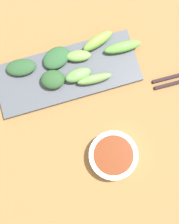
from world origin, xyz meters
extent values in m
cube|color=olive|center=(0.00, 0.00, 0.01)|extent=(2.10, 2.10, 0.02)
cylinder|color=white|center=(-0.15, -0.02, 0.04)|extent=(0.12, 0.12, 0.03)
cylinder|color=maroon|center=(-0.15, -0.02, 0.04)|extent=(0.10, 0.10, 0.02)
cube|color=#484E56|center=(0.08, 0.03, 0.03)|extent=(0.14, 0.37, 0.01)
ellipsoid|color=#2A5229|center=(0.07, 0.07, 0.05)|extent=(0.06, 0.07, 0.03)
ellipsoid|color=#28512B|center=(0.12, 0.14, 0.04)|extent=(0.06, 0.08, 0.02)
ellipsoid|color=#78AC41|center=(0.13, -0.07, 0.05)|extent=(0.05, 0.09, 0.03)
ellipsoid|color=#6EA14B|center=(0.11, -0.01, 0.04)|extent=(0.04, 0.07, 0.02)
ellipsoid|color=#6DA051|center=(0.04, -0.03, 0.04)|extent=(0.03, 0.09, 0.02)
ellipsoid|color=#61B442|center=(0.10, -0.12, 0.04)|extent=(0.03, 0.10, 0.02)
ellipsoid|color=#2A572F|center=(0.12, 0.05, 0.04)|extent=(0.07, 0.09, 0.02)
ellipsoid|color=#69A751|center=(0.06, 0.01, 0.05)|extent=(0.04, 0.07, 0.03)
camera|label=1|loc=(-0.17, 0.04, 0.84)|focal=52.56mm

